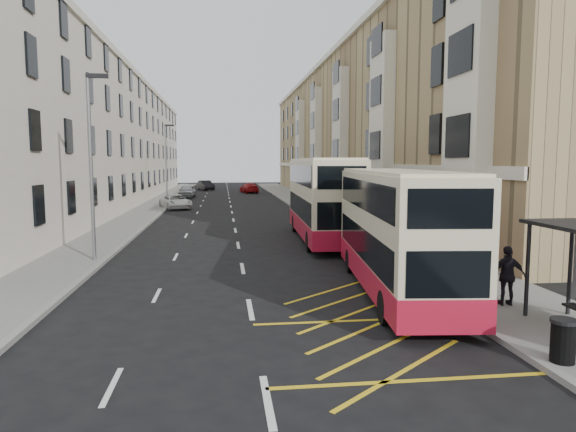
{
  "coord_description": "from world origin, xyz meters",
  "views": [
    {
      "loc": [
        -0.77,
        -11.08,
        4.42
      ],
      "look_at": [
        1.76,
        8.82,
        2.3
      ],
      "focal_mm": 32.0,
      "sensor_mm": 36.0,
      "label": 1
    }
  ],
  "objects": [
    {
      "name": "terrace_left",
      "position": [
        -13.43,
        45.5,
        6.52
      ],
      "size": [
        9.18,
        79.0,
        13.25
      ],
      "color": "silver",
      "rests_on": "ground"
    },
    {
      "name": "ground",
      "position": [
        0.0,
        0.0,
        0.0
      ],
      "size": [
        200.0,
        200.0,
        0.0
      ],
      "primitive_type": "plane",
      "color": "black",
      "rests_on": "ground"
    },
    {
      "name": "pavement_right",
      "position": [
        8.0,
        30.0,
        0.07
      ],
      "size": [
        4.0,
        120.0,
        0.15
      ],
      "primitive_type": "cube",
      "color": "slate",
      "rests_on": "ground"
    },
    {
      "name": "white_van",
      "position": [
        -5.2,
        38.14,
        0.67
      ],
      "size": [
        3.7,
        5.3,
        1.34
      ],
      "primitive_type": "imported",
      "rotation": [
        0.0,
        0.0,
        0.34
      ],
      "color": "white",
      "rests_on": "ground"
    },
    {
      "name": "double_decker_rear",
      "position": [
        4.76,
        17.15,
        2.35
      ],
      "size": [
        3.13,
        11.65,
        4.61
      ],
      "rotation": [
        0.0,
        0.0,
        -0.04
      ],
      "color": "beige",
      "rests_on": "ground"
    },
    {
      "name": "car_silver",
      "position": [
        -5.2,
        53.52,
        0.8
      ],
      "size": [
        2.13,
        4.77,
        1.59
      ],
      "primitive_type": "imported",
      "rotation": [
        0.0,
        0.0,
        -0.05
      ],
      "color": "#A6A9AE",
      "rests_on": "ground"
    },
    {
      "name": "street_lamp_near",
      "position": [
        -6.35,
        12.0,
        4.64
      ],
      "size": [
        0.93,
        0.18,
        8.0
      ],
      "color": "slate",
      "rests_on": "pavement_left"
    },
    {
      "name": "litter_bin",
      "position": [
        6.4,
        -1.31,
        0.64
      ],
      "size": [
        0.57,
        0.57,
        0.94
      ],
      "color": "black",
      "rests_on": "pavement_right"
    },
    {
      "name": "street_lamp_far",
      "position": [
        -6.35,
        42.0,
        4.64
      ],
      "size": [
        0.93,
        0.18,
        8.0
      ],
      "color": "slate",
      "rests_on": "pavement_left"
    },
    {
      "name": "pedestrian_far",
      "position": [
        7.62,
        2.98,
        1.04
      ],
      "size": [
        1.09,
        0.54,
        1.79
      ],
      "primitive_type": "imported",
      "rotation": [
        0.0,
        0.0,
        3.04
      ],
      "color": "black",
      "rests_on": "pavement_right"
    },
    {
      "name": "terrace_right",
      "position": [
        14.88,
        45.38,
        7.52
      ],
      "size": [
        10.75,
        79.0,
        15.25
      ],
      "color": "tan",
      "rests_on": "ground"
    },
    {
      "name": "road_markings",
      "position": [
        0.0,
        45.0,
        0.01
      ],
      "size": [
        10.0,
        110.0,
        0.01
      ],
      "primitive_type": null,
      "color": "silver",
      "rests_on": "ground"
    },
    {
      "name": "guard_railing",
      "position": [
        6.25,
        5.75,
        0.86
      ],
      "size": [
        0.06,
        6.56,
        1.01
      ],
      "color": "red",
      "rests_on": "pavement_right"
    },
    {
      "name": "car_red",
      "position": [
        2.98,
        62.14,
        0.7
      ],
      "size": [
        2.83,
        5.1,
        1.4
      ],
      "primitive_type": "imported",
      "rotation": [
        0.0,
        0.0,
        3.33
      ],
      "color": "#A90F13",
      "rests_on": "ground"
    },
    {
      "name": "pedestrian_mid",
      "position": [
        7.54,
        4.55,
        0.96
      ],
      "size": [
        0.88,
        0.74,
        1.63
      ],
      "primitive_type": "imported",
      "rotation": [
        0.0,
        0.0,
        -0.17
      ],
      "color": "black",
      "rests_on": "pavement_right"
    },
    {
      "name": "pavement_left",
      "position": [
        -7.5,
        30.0,
        0.07
      ],
      "size": [
        3.0,
        120.0,
        0.15
      ],
      "primitive_type": "cube",
      "color": "slate",
      "rests_on": "ground"
    },
    {
      "name": "car_dark",
      "position": [
        -3.45,
        70.23,
        0.76
      ],
      "size": [
        3.03,
        4.87,
        1.51
      ],
      "primitive_type": "imported",
      "rotation": [
        0.0,
        0.0,
        0.34
      ],
      "color": "black",
      "rests_on": "ground"
    },
    {
      "name": "kerb_left",
      "position": [
        -6.0,
        30.0,
        0.07
      ],
      "size": [
        0.25,
        120.0,
        0.15
      ],
      "primitive_type": "cube",
      "color": "gray",
      "rests_on": "ground"
    },
    {
      "name": "kerb_right",
      "position": [
        6.0,
        30.0,
        0.07
      ],
      "size": [
        0.25,
        120.0,
        0.15
      ],
      "primitive_type": "cube",
      "color": "gray",
      "rests_on": "ground"
    },
    {
      "name": "double_decker_front",
      "position": [
        4.98,
        5.31,
        2.11
      ],
      "size": [
        3.44,
        10.57,
        4.14
      ],
      "rotation": [
        0.0,
        0.0,
        -0.1
      ],
      "color": "beige",
      "rests_on": "ground"
    }
  ]
}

